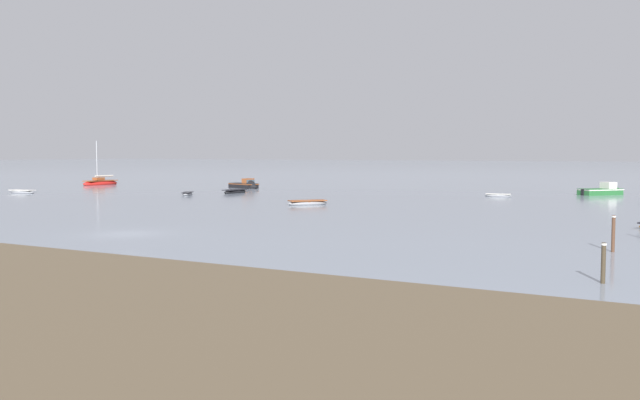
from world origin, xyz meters
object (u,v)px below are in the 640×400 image
rowboat_moored_1 (307,203)px  rowboat_moored_6 (187,194)px  rowboat_moored_0 (22,192)px  mooring_post_left (603,264)px  rowboat_moored_2 (498,196)px  sailboat_moored_0 (100,183)px  motorboat_moored_0 (247,186)px  motorboat_moored_1 (606,192)px  rowboat_moored_4 (235,192)px  mooring_post_right (613,235)px

rowboat_moored_1 → rowboat_moored_6: size_ratio=1.25×
rowboat_moored_0 → mooring_post_left: size_ratio=2.13×
rowboat_moored_2 → rowboat_moored_6: 37.59m
rowboat_moored_1 → sailboat_moored_0: bearing=-71.0°
motorboat_moored_0 → mooring_post_left: 75.42m
motorboat_moored_1 → rowboat_moored_4: 46.62m
sailboat_moored_0 → rowboat_moored_1: sailboat_moored_0 is taller
motorboat_moored_1 → rowboat_moored_2: bearing=175.2°
sailboat_moored_0 → rowboat_moored_6: bearing=68.1°
rowboat_moored_2 → mooring_post_right: mooring_post_right is taller
rowboat_moored_1 → rowboat_moored_2: (13.82, 21.53, -0.04)m
motorboat_moored_1 → mooring_post_left: 61.74m
mooring_post_right → rowboat_moored_2: bearing=111.0°
mooring_post_right → rowboat_moored_6: bearing=151.9°
rowboat_moored_4 → rowboat_moored_0: bearing=121.1°
sailboat_moored_0 → rowboat_moored_2: sailboat_moored_0 is taller
mooring_post_right → mooring_post_left: bearing=-87.3°
sailboat_moored_0 → rowboat_moored_1: 53.89m
rowboat_moored_0 → rowboat_moored_4: rowboat_moored_4 is taller
rowboat_moored_0 → mooring_post_right: 74.42m
motorboat_moored_1 → motorboat_moored_0: bearing=142.3°
motorboat_moored_0 → mooring_post_right: size_ratio=2.79×
motorboat_moored_1 → mooring_post_right: bearing=-132.0°
sailboat_moored_0 → mooring_post_right: 89.61m
mooring_post_left → mooring_post_right: size_ratio=0.85×
rowboat_moored_2 → mooring_post_right: size_ratio=1.47×
sailboat_moored_0 → rowboat_moored_6: size_ratio=2.32×
rowboat_moored_1 → rowboat_moored_2: rowboat_moored_1 is taller
sailboat_moored_0 → rowboat_moored_0: sailboat_moored_0 is taller
rowboat_moored_1 → rowboat_moored_6: bearing=-66.4°
rowboat_moored_0 → rowboat_moored_6: bearing=-168.1°
sailboat_moored_0 → mooring_post_left: (80.23, -50.20, 0.46)m
motorboat_moored_1 → mooring_post_right: mooring_post_right is taller
motorboat_moored_1 → rowboat_moored_6: 51.82m
motorboat_moored_0 → mooring_post_right: 68.77m
motorboat_moored_0 → rowboat_moored_2: bearing=15.9°
motorboat_moored_0 → rowboat_moored_1: motorboat_moored_0 is taller
sailboat_moored_0 → rowboat_moored_0: 22.41m
sailboat_moored_0 → rowboat_moored_4: size_ratio=1.77×
rowboat_moored_0 → rowboat_moored_1: rowboat_moored_1 is taller
rowboat_moored_2 → mooring_post_left: 53.98m
rowboat_moored_1 → mooring_post_right: (29.89, -20.43, 0.73)m
mooring_post_left → mooring_post_right: bearing=92.7°
rowboat_moored_6 → mooring_post_right: (50.54, -26.97, 0.78)m
motorboat_moored_0 → rowboat_moored_1: bearing=-26.5°
rowboat_moored_1 → rowboat_moored_6: 21.66m
rowboat_moored_1 → rowboat_moored_4: rowboat_moored_4 is taller
motorboat_moored_0 → rowboat_moored_2: (37.07, -1.68, -0.19)m
motorboat_moored_0 → rowboat_moored_0: size_ratio=1.55×
sailboat_moored_0 → rowboat_moored_2: bearing=94.5°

